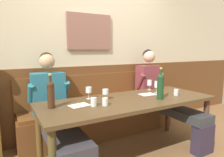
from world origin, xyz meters
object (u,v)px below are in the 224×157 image
(wall_bench, at_px, (103,117))
(wine_bottle_amber_mid, at_px, (160,86))
(wine_glass_left_end, at_px, (157,85))
(water_tumbler_right, at_px, (176,92))
(wine_glass_center_rear, at_px, (89,90))
(wine_bottle_green_tall, at_px, (51,94))
(person_center_right_seat, at_px, (161,93))
(wine_glass_center_front, at_px, (150,83))
(water_tumbler_center, at_px, (94,102))
(person_right_seat, at_px, (55,110))
(dining_table, at_px, (129,106))
(water_tumbler_left, at_px, (105,102))
(wine_glass_by_bottle, at_px, (105,92))

(wall_bench, xyz_separation_m, wine_bottle_amber_mid, (0.33, -0.87, 0.61))
(wine_glass_left_end, bearing_deg, water_tumbler_right, -60.44)
(wine_glass_center_rear, bearing_deg, wine_bottle_green_tall, -160.61)
(person_center_right_seat, xyz_separation_m, wine_glass_center_front, (-0.28, -0.04, 0.18))
(wine_bottle_amber_mid, distance_m, wine_glass_center_rear, 0.86)
(wine_glass_center_rear, height_order, water_tumbler_center, wine_glass_center_rear)
(person_right_seat, xyz_separation_m, water_tumbler_center, (0.31, -0.39, 0.15))
(dining_table, bearing_deg, person_right_seat, 157.16)
(wine_bottle_amber_mid, height_order, water_tumbler_left, wine_bottle_amber_mid)
(wall_bench, relative_size, wine_glass_center_rear, 16.55)
(water_tumbler_left, bearing_deg, wine_glass_left_end, 12.27)
(dining_table, height_order, wine_glass_center_rear, wine_glass_center_rear)
(person_right_seat, relative_size, wine_glass_center_rear, 8.74)
(water_tumbler_center, bearing_deg, wall_bench, 57.13)
(person_center_right_seat, distance_m, wine_glass_center_rear, 1.28)
(wine_bottle_green_tall, xyz_separation_m, wine_glass_center_front, (1.48, 0.23, -0.05))
(person_center_right_seat, height_order, water_tumbler_center, person_center_right_seat)
(wine_bottle_amber_mid, relative_size, wine_glass_left_end, 2.33)
(person_center_right_seat, xyz_separation_m, wine_glass_center_rear, (-1.27, -0.09, 0.18))
(wine_glass_center_rear, distance_m, wine_glass_center_front, 0.99)
(dining_table, relative_size, person_right_seat, 1.66)
(dining_table, relative_size, wine_bottle_amber_mid, 5.54)
(water_tumbler_right, bearing_deg, wine_glass_center_front, 99.65)
(water_tumbler_center, bearing_deg, water_tumbler_right, -3.28)
(wine_bottle_green_tall, relative_size, wine_glass_left_end, 2.17)
(dining_table, bearing_deg, wine_bottle_amber_mid, -27.44)
(wall_bench, height_order, wine_glass_by_bottle, wall_bench)
(person_right_seat, distance_m, wine_glass_by_bottle, 0.62)
(water_tumbler_left, bearing_deg, person_right_seat, 134.94)
(person_center_right_seat, relative_size, wine_glass_center_rear, 9.00)
(dining_table, xyz_separation_m, wine_glass_center_rear, (-0.41, 0.26, 0.18))
(person_right_seat, height_order, wine_glass_left_end, person_right_seat)
(wine_glass_center_rear, relative_size, water_tumbler_center, 1.58)
(wine_glass_by_bottle, bearing_deg, wine_bottle_green_tall, -177.03)
(dining_table, bearing_deg, water_tumbler_left, -166.06)
(wine_bottle_amber_mid, relative_size, water_tumbler_left, 4.68)
(person_right_seat, xyz_separation_m, water_tumbler_right, (1.46, -0.46, 0.15))
(wine_glass_center_rear, relative_size, wine_glass_center_front, 0.98)
(wine_glass_center_rear, bearing_deg, person_right_seat, 169.22)
(wine_glass_left_end, bearing_deg, wall_bench, 131.44)
(wine_bottle_green_tall, height_order, water_tumbler_right, wine_bottle_green_tall)
(wine_bottle_amber_mid, bearing_deg, water_tumbler_left, 173.53)
(wine_glass_center_rear, relative_size, wine_glass_by_bottle, 1.13)
(wine_bottle_amber_mid, xyz_separation_m, water_tumbler_right, (0.32, 0.05, -0.12))
(dining_table, xyz_separation_m, wine_bottle_amber_mid, (0.33, -0.17, 0.24))
(wine_glass_center_front, xyz_separation_m, wine_glass_by_bottle, (-0.83, -0.19, -0.01))
(wall_bench, height_order, wine_glass_center_rear, wall_bench)
(wall_bench, bearing_deg, person_center_right_seat, -21.95)
(wine_glass_center_rear, bearing_deg, wall_bench, 46.78)
(wine_bottle_amber_mid, relative_size, wine_glass_center_front, 2.57)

